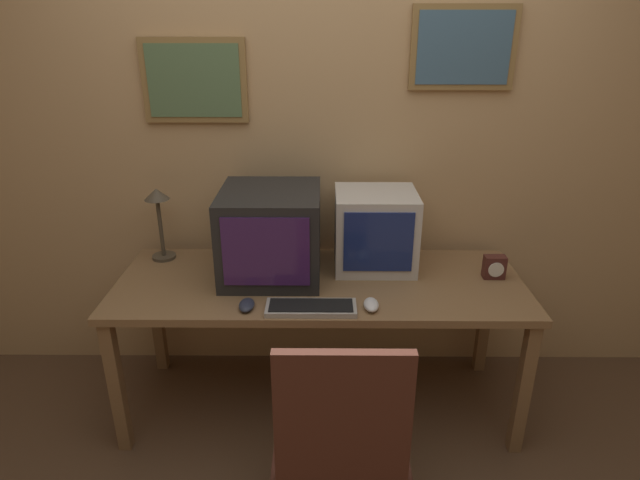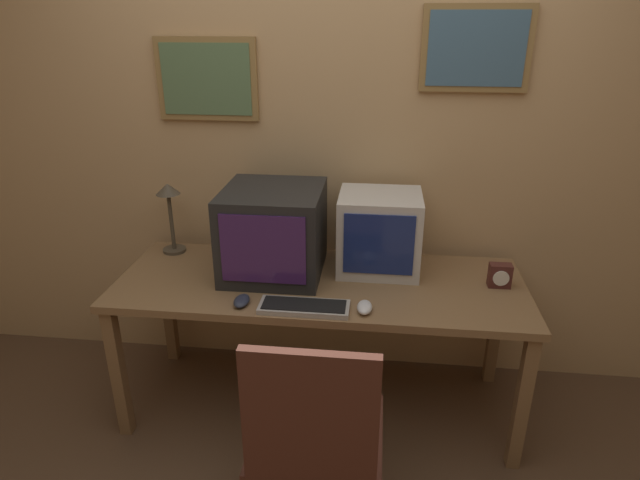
# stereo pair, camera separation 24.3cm
# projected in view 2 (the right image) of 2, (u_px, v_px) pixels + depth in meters

# --- Properties ---
(wall_back) EXTENTS (8.00, 0.08, 2.60)m
(wall_back) POSITION_uv_depth(u_px,v_px,m) (330.00, 137.00, 2.69)
(wall_back) COLOR tan
(wall_back) RESTS_ON ground_plane
(desk) EXTENTS (1.90, 0.71, 0.72)m
(desk) POSITION_uv_depth(u_px,v_px,m) (320.00, 294.00, 2.54)
(desk) COLOR olive
(desk) RESTS_ON ground_plane
(monitor_left) EXTENTS (0.46, 0.48, 0.41)m
(monitor_left) POSITION_uv_depth(u_px,v_px,m) (274.00, 231.00, 2.53)
(monitor_left) COLOR black
(monitor_left) RESTS_ON desk
(monitor_right) EXTENTS (0.39, 0.35, 0.38)m
(monitor_right) POSITION_uv_depth(u_px,v_px,m) (379.00, 232.00, 2.56)
(monitor_right) COLOR beige
(monitor_right) RESTS_ON desk
(keyboard_main) EXTENTS (0.38, 0.14, 0.03)m
(keyboard_main) POSITION_uv_depth(u_px,v_px,m) (304.00, 307.00, 2.26)
(keyboard_main) COLOR #A8A399
(keyboard_main) RESTS_ON desk
(mouse_near_keyboard) EXTENTS (0.06, 0.11, 0.04)m
(mouse_near_keyboard) POSITION_uv_depth(u_px,v_px,m) (365.00, 307.00, 2.24)
(mouse_near_keyboard) COLOR silver
(mouse_near_keyboard) RESTS_ON desk
(mouse_far_corner) EXTENTS (0.07, 0.11, 0.03)m
(mouse_far_corner) POSITION_uv_depth(u_px,v_px,m) (242.00, 301.00, 2.30)
(mouse_far_corner) COLOR #282D3D
(mouse_far_corner) RESTS_ON desk
(desk_clock) EXTENTS (0.10, 0.06, 0.11)m
(desk_clock) POSITION_uv_depth(u_px,v_px,m) (500.00, 276.00, 2.43)
(desk_clock) COLOR #4C231E
(desk_clock) RESTS_ON desk
(desk_lamp) EXTENTS (0.12, 0.12, 0.37)m
(desk_lamp) POSITION_uv_depth(u_px,v_px,m) (169.00, 205.00, 2.72)
(desk_lamp) COLOR #4C4233
(desk_lamp) RESTS_ON desk
(office_chair) EXTENTS (0.49, 0.49, 0.96)m
(office_chair) POSITION_uv_depth(u_px,v_px,m) (316.00, 459.00, 1.90)
(office_chair) COLOR black
(office_chair) RESTS_ON ground_plane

